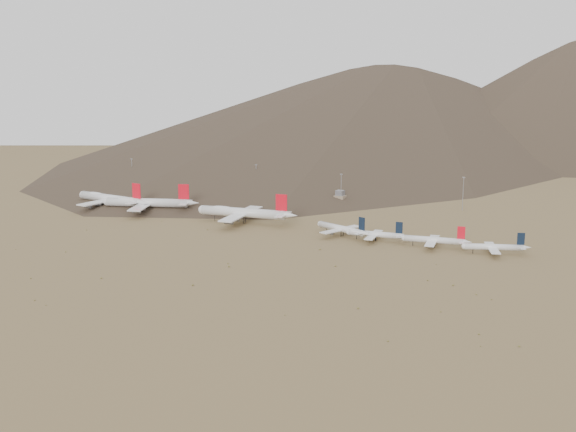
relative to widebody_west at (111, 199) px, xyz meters
The scene contains 15 objects.
ground 124.17m from the widebody_west, 12.24° to the right, with size 3000.00×3000.00×0.00m, color olive.
mountain_ridge 893.51m from the widebody_west, 82.11° to the left, with size 4400.00×1000.00×300.00m.
widebody_west is the anchor object (origin of this frame).
widebody_centre 35.05m from the widebody_west, ahead, with size 69.81×55.94×21.89m.
widebody_east 118.32m from the widebody_west, ahead, with size 73.99×57.63×22.09m.
narrowbody_a 195.54m from the widebody_west, ahead, with size 43.74×32.70×15.09m.
narrowbody_b 219.24m from the widebody_west, ahead, with size 40.00×29.02×13.24m.
narrowbody_c 256.60m from the widebody_west, ahead, with size 42.01×30.66×13.96m.
narrowbody_d 292.18m from the widebody_west, ahead, with size 37.80×28.36×13.15m.
control_tower 177.84m from the widebody_west, 31.81° to the left, with size 8.00×8.00×12.00m.
mast_far_west 103.03m from the widebody_west, 120.80° to the left, with size 2.00×0.60×25.70m.
mast_west 126.49m from the widebody_west, 58.09° to the left, with size 2.00×0.60×25.70m.
mast_centre 178.19m from the widebody_west, 30.62° to the left, with size 2.00×0.60×25.70m.
mast_east 269.28m from the widebody_west, 26.26° to the left, with size 2.00×0.60×25.70m.
desert_scrub 224.82m from the widebody_west, 29.88° to the right, with size 374.40×182.36×0.84m.
Camera 1 is at (255.45, -391.44, 107.28)m, focal length 45.00 mm.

